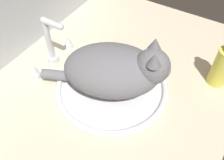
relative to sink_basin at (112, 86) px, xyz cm
name	(u,v)px	position (x,y,z in cm)	size (l,w,h in cm)	color
countertop	(103,102)	(-5.27, 0.10, -2.36)	(117.73, 73.53, 3.00)	beige
backsplash_wall	(4,29)	(-5.27, 38.07, 11.24)	(117.73, 2.40, 30.20)	#B2B7BC
sink_basin	(112,86)	(0.00, 0.00, 0.00)	(36.04, 36.04, 2.00)	white
faucet	(51,47)	(0.00, 23.64, 6.10)	(20.77, 9.52, 18.31)	silver
cat	(119,70)	(0.81, -1.88, 8.07)	(29.43, 38.29, 17.15)	slate
soap_pump_bottle	(222,67)	(20.03, -27.56, 6.20)	(5.73, 5.73, 17.90)	#E5DB4C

